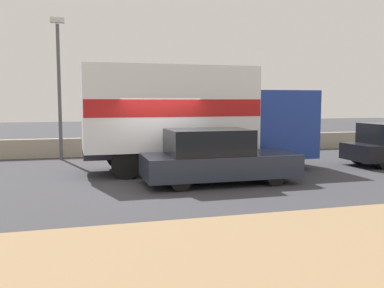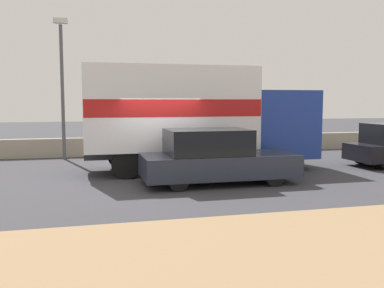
% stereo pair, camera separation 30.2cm
% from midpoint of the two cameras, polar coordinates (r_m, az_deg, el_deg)
% --- Properties ---
extents(ground_plane, '(80.00, 80.00, 0.00)m').
position_cam_midpoint_polar(ground_plane, '(12.75, -4.02, -5.22)').
color(ground_plane, '#38383D').
extents(dirt_shoulder_foreground, '(60.00, 5.47, 0.04)m').
position_cam_midpoint_polar(dirt_shoulder_foreground, '(6.50, 8.57, -16.02)').
color(dirt_shoulder_foreground, '#937551').
rests_on(dirt_shoulder_foreground, ground_plane).
extents(stone_wall_backdrop, '(60.00, 0.35, 0.81)m').
position_cam_midpoint_polar(stone_wall_backdrop, '(19.50, -8.16, -0.24)').
color(stone_wall_backdrop, '#A39984').
rests_on(stone_wall_backdrop, ground_plane).
extents(street_lamp, '(0.56, 0.28, 5.76)m').
position_cam_midpoint_polar(street_lamp, '(18.50, -17.78, 8.55)').
color(street_lamp, '#4C4C51').
rests_on(street_lamp, ground_plane).
extents(box_truck, '(8.00, 2.59, 3.56)m').
position_cam_midpoint_polar(box_truck, '(14.85, -0.60, 4.05)').
color(box_truck, navy).
rests_on(box_truck, ground_plane).
extents(car_hatchback, '(4.53, 1.83, 1.61)m').
position_cam_midpoint_polar(car_hatchback, '(12.55, 2.53, -1.81)').
color(car_hatchback, '#282D3D').
rests_on(car_hatchback, ground_plane).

